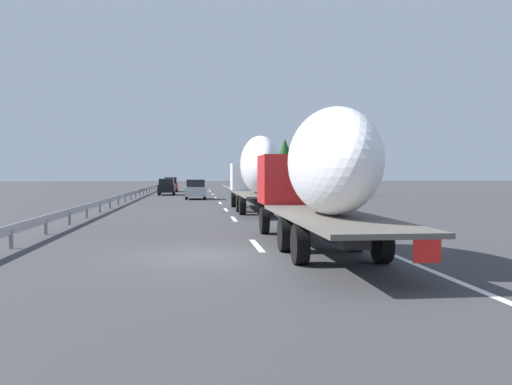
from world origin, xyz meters
TOP-DOWN VIEW (x-y plane):
  - ground_plane at (40.00, 0.00)m, footprint 260.00×260.00m
  - lane_stripe_0 at (2.00, -1.80)m, footprint 3.20×0.20m
  - lane_stripe_1 at (12.82, -1.80)m, footprint 3.20×0.20m
  - lane_stripe_2 at (20.28, -1.80)m, footprint 3.20×0.20m
  - lane_stripe_3 at (28.88, -1.80)m, footprint 3.20×0.20m
  - lane_stripe_4 at (38.52, -1.80)m, footprint 3.20×0.20m
  - lane_stripe_5 at (47.86, -1.80)m, footprint 3.20×0.20m
  - lane_stripe_6 at (58.50, -1.80)m, footprint 3.20×0.20m
  - lane_stripe_7 at (64.69, -1.80)m, footprint 3.20×0.20m
  - edge_line_right at (45.00, -5.50)m, footprint 110.00×0.20m
  - truck_lead at (17.91, -3.60)m, footprint 14.11×2.55m
  - truck_trailing at (0.62, -3.60)m, footprint 13.87×2.55m
  - car_black_suv at (46.64, 3.39)m, footprint 4.50×1.81m
  - car_silver_hatch at (35.93, 0.17)m, footprint 4.27×1.90m
  - car_red_compact at (58.26, 3.41)m, footprint 4.21×1.76m
  - road_sign at (36.40, -6.70)m, footprint 0.10×0.90m
  - tree_0 at (37.46, -12.16)m, footprint 3.98×3.98m
  - tree_1 at (44.20, -12.20)m, footprint 2.72×2.72m
  - tree_2 at (74.21, -12.24)m, footprint 2.67×2.67m
  - tree_3 at (80.61, -11.99)m, footprint 2.79×2.79m
  - tree_4 at (44.23, -9.62)m, footprint 3.59×3.59m
  - tree_5 at (44.13, -13.49)m, footprint 2.64×2.64m
  - guardrail_median at (43.00, 6.00)m, footprint 94.00×0.10m

SIDE VIEW (x-z plane):
  - ground_plane at x=40.00m, z-range 0.00..0.00m
  - lane_stripe_0 at x=2.00m, z-range 0.00..0.01m
  - lane_stripe_1 at x=12.82m, z-range 0.00..0.01m
  - lane_stripe_2 at x=20.28m, z-range 0.00..0.01m
  - lane_stripe_3 at x=28.88m, z-range 0.00..0.01m
  - lane_stripe_4 at x=38.52m, z-range 0.00..0.01m
  - lane_stripe_5 at x=47.86m, z-range 0.00..0.01m
  - lane_stripe_6 at x=58.50m, z-range 0.00..0.01m
  - lane_stripe_7 at x=64.69m, z-range 0.00..0.01m
  - edge_line_right at x=45.00m, z-range 0.00..0.01m
  - guardrail_median at x=43.00m, z-range 0.20..0.96m
  - car_black_suv at x=46.64m, z-range 0.01..1.85m
  - car_silver_hatch at x=35.93m, z-range 0.01..1.85m
  - car_red_compact at x=58.26m, z-range 0.00..1.91m
  - road_sign at x=36.40m, z-range 0.63..3.98m
  - truck_trailing at x=0.62m, z-range 0.28..4.50m
  - truck_lead at x=17.91m, z-range 0.29..4.90m
  - tree_0 at x=37.46m, z-range 0.72..5.78m
  - tree_1 at x=44.20m, z-range 0.74..6.51m
  - tree_4 at x=44.23m, z-range 0.88..7.13m
  - tree_2 at x=74.21m, z-range 0.69..7.68m
  - tree_5 at x=44.13m, z-range 0.92..8.10m
  - tree_3 at x=80.61m, z-range 0.97..8.90m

